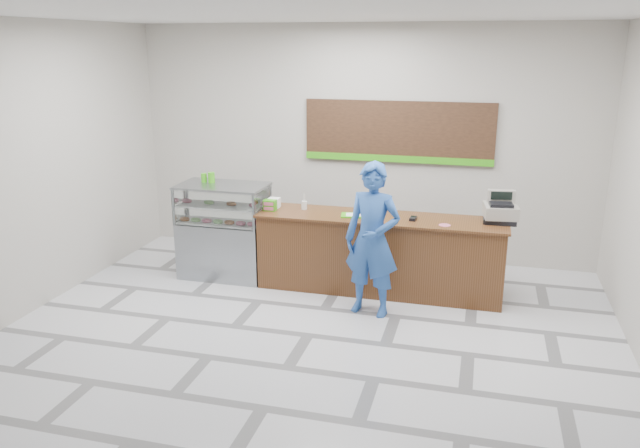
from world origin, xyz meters
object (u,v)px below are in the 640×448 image
(sales_counter, at_px, (380,254))
(display_case, at_px, (224,230))
(cash_register, at_px, (500,210))
(serving_tray, at_px, (354,215))
(customer, at_px, (372,240))

(sales_counter, bearing_deg, display_case, -179.99)
(cash_register, height_order, serving_tray, cash_register)
(display_case, height_order, cash_register, cash_register)
(sales_counter, distance_m, cash_register, 1.65)
(sales_counter, bearing_deg, cash_register, 6.33)
(sales_counter, distance_m, display_case, 2.23)
(display_case, xyz_separation_m, cash_register, (3.72, 0.17, 0.50))
(cash_register, bearing_deg, sales_counter, 178.98)
(sales_counter, distance_m, customer, 0.85)
(sales_counter, xyz_separation_m, display_case, (-2.22, -0.00, 0.16))
(cash_register, bearing_deg, customer, -156.03)
(cash_register, relative_size, customer, 0.25)
(sales_counter, relative_size, serving_tray, 8.91)
(display_case, bearing_deg, cash_register, 2.57)
(serving_tray, bearing_deg, sales_counter, -1.28)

